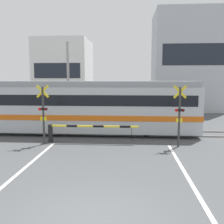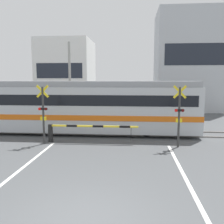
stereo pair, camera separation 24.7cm
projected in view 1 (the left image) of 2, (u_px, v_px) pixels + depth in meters
ground_plane at (87, 223)px, 6.12m from camera, size 160.00×160.00×0.00m
rail_track_near at (113, 135)px, 15.53m from camera, size 50.00×0.10×0.08m
rail_track_far at (114, 130)px, 16.94m from camera, size 50.00×0.10×0.08m
road_stripe_left at (0, 189)px, 8.00m from camera, size 0.14×11.37×0.01m
road_stripe_right at (198, 195)px, 7.57m from camera, size 0.14×11.37×0.01m
commuter_train at (65, 105)px, 16.23m from camera, size 16.98×2.93×3.37m
crossing_barrier_near at (77, 129)px, 13.74m from camera, size 4.99×0.20×1.00m
crossing_barrier_far at (140, 115)px, 19.07m from camera, size 4.99×0.20×1.00m
crossing_signal_left at (43, 112)px, 13.26m from camera, size 0.68×0.15×3.19m
crossing_signal_right at (179, 113)px, 12.76m from camera, size 0.68×0.15×3.19m
pedestrian at (115, 109)px, 21.97m from camera, size 0.38×0.22×1.56m
building_left_of_street at (65, 75)px, 29.45m from camera, size 5.92×6.15×7.98m
building_right_of_street at (187, 62)px, 28.28m from camera, size 7.56×6.15×10.87m
utility_pole_streetside at (68, 81)px, 21.63m from camera, size 0.22×0.22×6.66m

